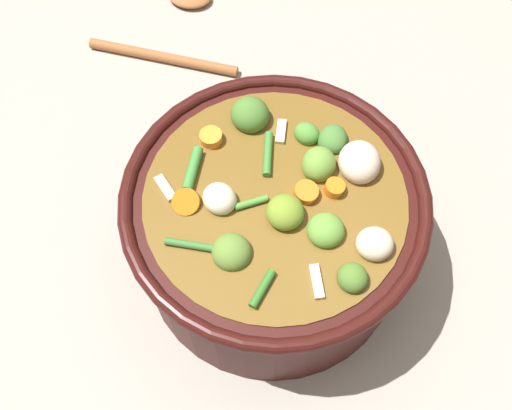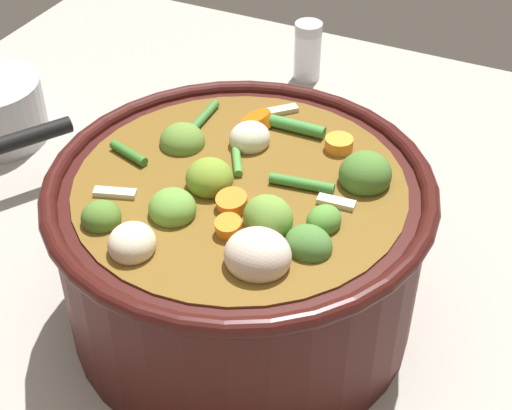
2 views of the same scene
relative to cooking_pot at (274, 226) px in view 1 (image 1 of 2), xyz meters
name	(u,v)px [view 1 (image 1 of 2)]	position (x,y,z in m)	size (l,w,h in m)	color
ground_plane	(272,255)	(0.00, 0.00, -0.08)	(1.10, 1.10, 0.00)	#9E998E
cooking_pot	(274,226)	(0.00, 0.00, 0.00)	(0.32, 0.32, 0.17)	#38110F
wooden_spoon	(178,23)	(-0.21, 0.35, -0.07)	(0.23, 0.17, 0.02)	#A16034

